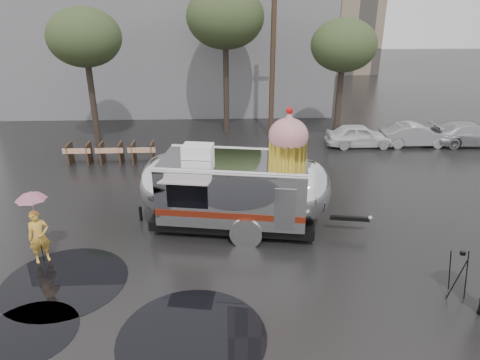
{
  "coord_description": "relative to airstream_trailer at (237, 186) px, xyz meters",
  "views": [
    {
      "loc": [
        -0.22,
        -9.48,
        7.24
      ],
      "look_at": [
        0.32,
        3.55,
        1.72
      ],
      "focal_mm": 32.0,
      "sensor_mm": 36.0,
      "label": 1
    }
  ],
  "objects": [
    {
      "name": "airstream_trailer",
      "position": [
        0.0,
        0.0,
        0.0
      ],
      "size": [
        7.93,
        3.47,
        4.31
      ],
      "rotation": [
        0.0,
        0.0,
        -0.16
      ],
      "color": "silver",
      "rests_on": "ground"
    },
    {
      "name": "tripod",
      "position": [
        5.6,
        -3.99,
        -0.73
      ],
      "size": [
        0.51,
        0.57,
        1.36
      ],
      "rotation": [
        0.0,
        0.0,
        -0.05
      ],
      "color": "black",
      "rests_on": "ground"
    },
    {
      "name": "person_left",
      "position": [
        -5.88,
        -1.88,
        -0.69
      ],
      "size": [
        0.71,
        0.65,
        1.65
      ],
      "primitive_type": "imported",
      "rotation": [
        0.0,
        0.0,
        0.54
      ],
      "color": "gold",
      "rests_on": "ground"
    },
    {
      "name": "tree_left",
      "position": [
        -7.22,
        9.47,
        3.97
      ],
      "size": [
        3.64,
        3.64,
        6.95
      ],
      "color": "#382D26",
      "rests_on": "ground"
    },
    {
      "name": "parked_cars",
      "position": [
        11.56,
        8.47,
        -0.79
      ],
      "size": [
        13.2,
        1.9,
        1.5
      ],
      "color": "silver",
      "rests_on": "ground"
    },
    {
      "name": "tree_mid",
      "position": [
        -0.22,
        11.47,
        4.83
      ],
      "size": [
        4.2,
        4.2,
        8.03
      ],
      "color": "#382D26",
      "rests_on": "ground"
    },
    {
      "name": "barricade_row",
      "position": [
        -5.77,
        6.44,
        -0.99
      ],
      "size": [
        4.3,
        0.8,
        1.0
      ],
      "color": "#473323",
      "rests_on": "ground"
    },
    {
      "name": "puddles",
      "position": [
        -3.39,
        -4.27,
        -1.51
      ],
      "size": [
        7.15,
        5.75,
        0.01
      ],
      "color": "black",
      "rests_on": "ground"
    },
    {
      "name": "utility_pole",
      "position": [
        2.28,
        10.47,
        3.11
      ],
      "size": [
        1.6,
        0.28,
        9.0
      ],
      "color": "#473323",
      "rests_on": "ground"
    },
    {
      "name": "grey_building",
      "position": [
        -4.22,
        20.47,
        4.99
      ],
      "size": [
        22.0,
        12.0,
        13.0
      ],
      "primitive_type": "cube",
      "color": "slate",
      "rests_on": "ground"
    },
    {
      "name": "umbrella_pink",
      "position": [
        -5.88,
        -1.88,
        0.39
      ],
      "size": [
        1.05,
        1.05,
        2.27
      ],
      "color": "#F9A0C2",
      "rests_on": "ground"
    },
    {
      "name": "ground",
      "position": [
        -0.22,
        -3.53,
        -1.51
      ],
      "size": [
        120.0,
        120.0,
        0.0
      ],
      "primitive_type": "plane",
      "color": "black",
      "rests_on": "ground"
    },
    {
      "name": "tree_right",
      "position": [
        5.78,
        9.47,
        3.54
      ],
      "size": [
        3.36,
        3.36,
        6.42
      ],
      "color": "#382D26",
      "rests_on": "ground"
    }
  ]
}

